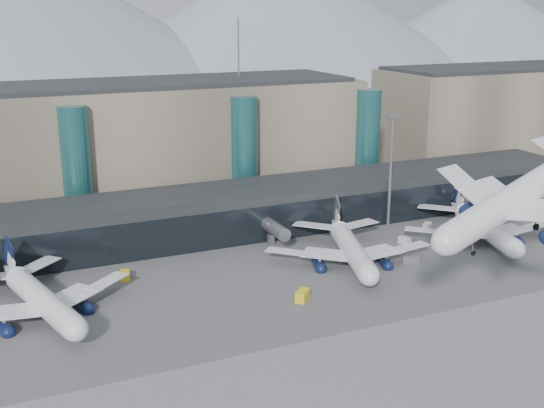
{
  "coord_description": "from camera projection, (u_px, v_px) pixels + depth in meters",
  "views": [
    {
      "loc": [
        -55.45,
        -77.55,
        48.37
      ],
      "look_at": [
        -6.45,
        32.0,
        13.71
      ],
      "focal_mm": 45.0,
      "sensor_mm": 36.0,
      "label": 1
    }
  ],
  "objects": [
    {
      "name": "ground",
      "position": [
        397.0,
        339.0,
        103.18
      ],
      "size": [
        900.0,
        900.0,
        0.0
      ],
      "primitive_type": "plane",
      "color": "#515154",
      "rests_on": "ground"
    },
    {
      "name": "runway_strip",
      "position": [
        461.0,
        388.0,
        90.02
      ],
      "size": [
        400.0,
        40.0,
        0.04
      ],
      "primitive_type": "cube",
      "color": "slate",
      "rests_on": "ground"
    },
    {
      "name": "runway_markings",
      "position": [
        461.0,
        388.0,
        90.01
      ],
      "size": [
        128.0,
        1.0,
        0.02
      ],
      "color": "gold",
      "rests_on": "ground"
    },
    {
      "name": "concourse",
      "position": [
        251.0,
        209.0,
        152.42
      ],
      "size": [
        170.0,
        27.0,
        10.0
      ],
      "color": "black",
      "rests_on": "ground"
    },
    {
      "name": "terminal_main",
      "position": [
        108.0,
        146.0,
        168.02
      ],
      "size": [
        130.0,
        30.0,
        31.0
      ],
      "color": "gray",
      "rests_on": "ground"
    },
    {
      "name": "terminal_east",
      "position": [
        490.0,
        116.0,
        215.09
      ],
      "size": [
        70.0,
        30.0,
        31.0
      ],
      "color": "gray",
      "rests_on": "ground"
    },
    {
      "name": "teal_towers",
      "position": [
        165.0,
        161.0,
        158.32
      ],
      "size": [
        116.4,
        19.4,
        46.0
      ],
      "color": "#225E60",
      "rests_on": "ground"
    },
    {
      "name": "mountain_ridge",
      "position": [
        80.0,
        12.0,
        430.01
      ],
      "size": [
        910.0,
        400.0,
        110.0
      ],
      "color": "gray",
      "rests_on": "ground"
    },
    {
      "name": "lightmast_mid",
      "position": [
        391.0,
        165.0,
        153.05
      ],
      "size": [
        3.0,
        1.2,
        25.6
      ],
      "color": "slate",
      "rests_on": "ground"
    },
    {
      "name": "hero_jet",
      "position": [
        530.0,
        184.0,
        91.17
      ],
      "size": [
        35.03,
        34.82,
        11.34
      ],
      "rotation": [
        0.0,
        -0.28,
        0.15
      ],
      "color": "white",
      "rests_on": "ground"
    },
    {
      "name": "jet_parked_left",
      "position": [
        35.0,
        288.0,
        111.26
      ],
      "size": [
        33.93,
        35.12,
        11.28
      ],
      "rotation": [
        0.0,
        0.0,
        1.82
      ],
      "color": "white",
      "rests_on": "ground"
    },
    {
      "name": "jet_parked_mid",
      "position": [
        349.0,
        240.0,
        134.44
      ],
      "size": [
        33.58,
        35.31,
        11.34
      ],
      "rotation": [
        0.0,
        0.0,
        1.26
      ],
      "color": "white",
      "rests_on": "ground"
    },
    {
      "name": "jet_parked_right",
      "position": [
        480.0,
        219.0,
        147.28
      ],
      "size": [
        34.09,
        35.65,
        11.44
      ],
      "rotation": [
        0.0,
        0.0,
        1.28
      ],
      "color": "white",
      "rests_on": "ground"
    },
    {
      "name": "veh_b",
      "position": [
        125.0,
        275.0,
        125.75
      ],
      "size": [
        2.15,
        3.0,
        1.58
      ],
      "primitive_type": "cube",
      "rotation": [
        0.0,
        0.0,
        1.39
      ],
      "color": "yellow",
      "rests_on": "ground"
    },
    {
      "name": "veh_c",
      "position": [
        411.0,
        259.0,
        133.5
      ],
      "size": [
        3.48,
        3.15,
        1.73
      ],
      "primitive_type": "cube",
      "rotation": [
        0.0,
        0.0,
        -0.62
      ],
      "color": "#525358",
      "rests_on": "ground"
    },
    {
      "name": "veh_d",
      "position": [
        427.0,
        226.0,
        153.95
      ],
      "size": [
        3.05,
        2.88,
        1.57
      ],
      "primitive_type": "cube",
      "rotation": [
        0.0,
        0.0,
        0.69
      ],
      "color": "silver",
      "rests_on": "ground"
    },
    {
      "name": "veh_g",
      "position": [
        405.0,
        240.0,
        144.85
      ],
      "size": [
        2.07,
        2.76,
        1.43
      ],
      "primitive_type": "cube",
      "rotation": [
        0.0,
        0.0,
        -1.28
      ],
      "color": "silver",
      "rests_on": "ground"
    },
    {
      "name": "veh_h",
      "position": [
        303.0,
        295.0,
        116.75
      ],
      "size": [
        3.51,
        3.49,
        1.79
      ],
      "primitive_type": "cube",
      "rotation": [
        0.0,
        0.0,
        0.78
      ],
      "color": "yellow",
      "rests_on": "ground"
    }
  ]
}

